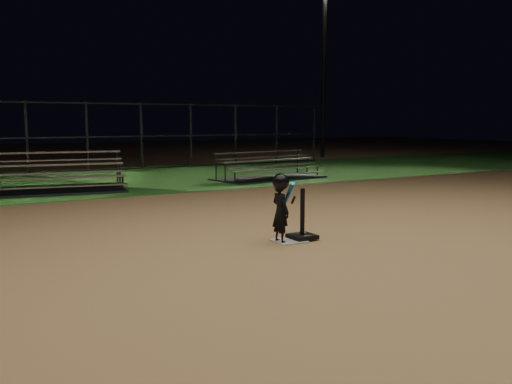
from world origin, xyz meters
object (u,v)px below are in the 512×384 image
at_px(bleacher_right, 269,173).
at_px(light_pole_right, 325,57).
at_px(home_plate, 289,241).
at_px(bleacher_left, 42,184).
at_px(child_batter, 281,206).
at_px(batting_tee, 302,229).

distance_m(bleacher_right, light_pole_right, 11.52).
bearing_deg(home_plate, light_pole_right, 51.23).
relative_size(bleacher_left, bleacher_right, 1.18).
distance_m(home_plate, bleacher_right, 8.88).
relative_size(child_batter, bleacher_right, 0.28).
xyz_separation_m(child_batter, light_pole_right, (12.15, 14.95, 4.39)).
bearing_deg(bleacher_right, child_batter, -128.78).
bearing_deg(batting_tee, home_plate, -179.23).
bearing_deg(light_pole_right, bleacher_left, -154.02).
bearing_deg(child_batter, batting_tee, -92.72).
xyz_separation_m(batting_tee, bleacher_right, (4.14, 7.72, 0.01)).
relative_size(child_batter, light_pole_right, 0.13).
height_order(home_plate, bleacher_left, bleacher_left).
bearing_deg(light_pole_right, batting_tee, -128.19).
xyz_separation_m(child_batter, bleacher_left, (-2.19, 7.96, -0.35)).
height_order(batting_tee, child_batter, child_batter).
relative_size(batting_tee, child_batter, 0.74).
relative_size(batting_tee, light_pole_right, 0.09).
distance_m(bleacher_left, light_pole_right, 16.64).
distance_m(batting_tee, bleacher_left, 8.36).
bearing_deg(batting_tee, bleacher_left, 108.05).
xyz_separation_m(child_batter, bleacher_right, (4.55, 7.72, -0.38)).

